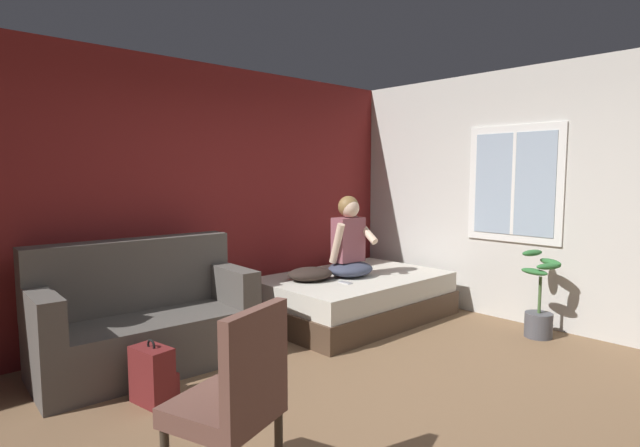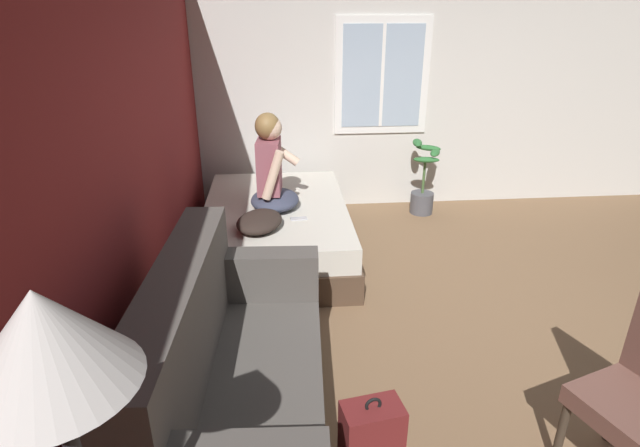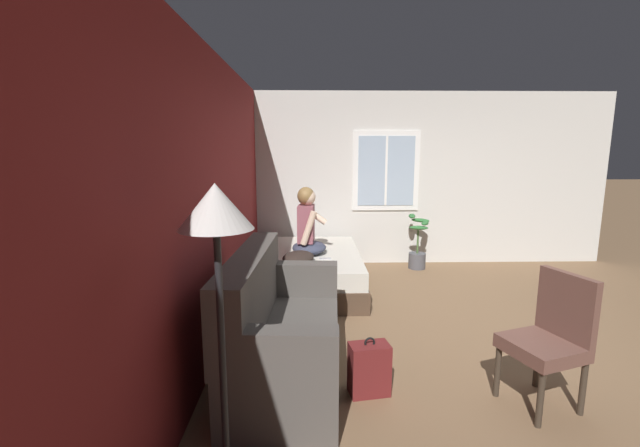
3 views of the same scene
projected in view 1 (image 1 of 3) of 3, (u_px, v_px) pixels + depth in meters
The scene contains 11 objects.
ground_plane at pixel (373, 414), 3.32m from camera, with size 40.00×40.00×0.00m, color brown.
wall_back_accent at pixel (185, 198), 5.02m from camera, with size 10.44×0.16×2.70m, color maroon.
wall_side_with_window at pixel (555, 198), 5.08m from camera, with size 0.19×6.27×2.70m.
bed at pixel (354, 297), 5.50m from camera, with size 2.05×1.36×0.48m.
couch at pixel (143, 319), 4.13m from camera, with size 1.74×0.91×1.04m.
side_chair at pixel (234, 396), 2.39m from camera, with size 0.58×0.58×0.98m.
person_seated at pixel (349, 244), 5.41m from camera, with size 0.56×0.49×0.88m.
backpack at pixel (153, 376), 3.47m from camera, with size 0.27×0.33×0.46m.
throw_pillow at pixel (310, 274), 5.21m from camera, with size 0.48×0.36×0.14m, color #2D231E.
cell_phone at pixel (345, 283), 5.09m from camera, with size 0.07×0.14×0.01m, color #B7B7BC.
potted_plant at pixel (539, 307), 4.86m from camera, with size 0.39×0.37×0.85m.
Camera 1 is at (-2.42, -2.09, 1.60)m, focal length 28.00 mm.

